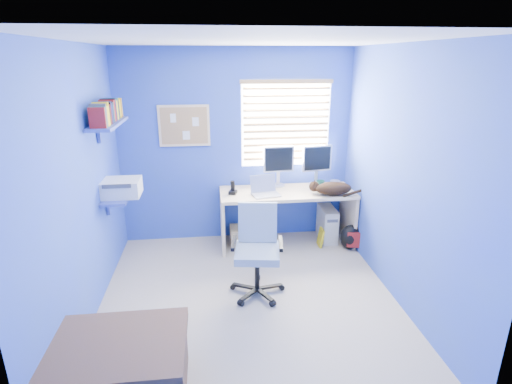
{
  "coord_description": "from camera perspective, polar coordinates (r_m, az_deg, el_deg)",
  "views": [
    {
      "loc": [
        -0.34,
        -3.51,
        2.37
      ],
      "look_at": [
        0.15,
        0.65,
        0.95
      ],
      "focal_mm": 28.0,
      "sensor_mm": 36.0,
      "label": 1
    }
  ],
  "objects": [
    {
      "name": "tower_pc",
      "position": [
        5.52,
        10.12,
        -4.47
      ],
      "size": [
        0.19,
        0.44,
        0.45
      ],
      "primitive_type": "cube",
      "rotation": [
        0.0,
        0.0,
        -0.01
      ],
      "color": "beige",
      "rests_on": "floor"
    },
    {
      "name": "wall_front",
      "position": [
        2.24,
        3.04,
        -11.25
      ],
      "size": [
        3.0,
        0.01,
        2.5
      ],
      "primitive_type": "cube",
      "color": "#3B5CAF",
      "rests_on": "ground"
    },
    {
      "name": "monitor_left",
      "position": [
        5.25,
        3.21,
        3.69
      ],
      "size": [
        0.41,
        0.15,
        0.54
      ],
      "primitive_type": "cube",
      "rotation": [
        0.0,
        0.0,
        0.07
      ],
      "color": "silver",
      "rests_on": "desk"
    },
    {
      "name": "bed_corner",
      "position": [
        3.29,
        -19.52,
        -22.95
      ],
      "size": [
        0.99,
        0.7,
        0.48
      ],
      "primitive_type": "cube",
      "color": "#523827",
      "rests_on": "floor"
    },
    {
      "name": "drawer_boxes",
      "position": [
        5.28,
        -1.76,
        -6.34
      ],
      "size": [
        0.35,
        0.28,
        0.27
      ],
      "primitive_type": "cube",
      "color": "tan",
      "rests_on": "floor"
    },
    {
      "name": "cd_spindle",
      "position": [
        5.42,
        11.23,
        1.23
      ],
      "size": [
        0.13,
        0.13,
        0.07
      ],
      "primitive_type": "cylinder",
      "color": "silver",
      "rests_on": "desk"
    },
    {
      "name": "wall_shelves",
      "position": [
        4.48,
        -19.74,
        5.56
      ],
      "size": [
        0.42,
        0.9,
        1.05
      ],
      "color": "#3D4CA9",
      "rests_on": "ground"
    },
    {
      "name": "phone",
      "position": [
        4.99,
        -3.33,
        0.67
      ],
      "size": [
        0.12,
        0.13,
        0.17
      ],
      "primitive_type": "cube",
      "rotation": [
        0.0,
        0.0,
        -0.31
      ],
      "color": "black",
      "rests_on": "desk"
    },
    {
      "name": "yellow_book",
      "position": [
        5.35,
        9.22,
        -6.42
      ],
      "size": [
        0.03,
        0.17,
        0.24
      ],
      "primitive_type": "cube",
      "color": "yellow",
      "rests_on": "floor"
    },
    {
      "name": "backpack",
      "position": [
        5.32,
        13.43,
        -6.26
      ],
      "size": [
        0.34,
        0.29,
        0.33
      ],
      "primitive_type": "ellipsoid",
      "rotation": [
        0.0,
        0.0,
        -0.3
      ],
      "color": "black",
      "rests_on": "floor"
    },
    {
      "name": "monitor_right",
      "position": [
        5.35,
        8.64,
        3.78
      ],
      "size": [
        0.41,
        0.18,
        0.54
      ],
      "primitive_type": "cube",
      "rotation": [
        0.0,
        0.0,
        0.15
      ],
      "color": "silver",
      "rests_on": "desk"
    },
    {
      "name": "corkboard",
      "position": [
        5.16,
        -10.22,
        9.29
      ],
      "size": [
        0.64,
        0.02,
        0.52
      ],
      "color": "#E2BE87",
      "rests_on": "ground"
    },
    {
      "name": "ceiling",
      "position": [
        3.53,
        -1.26,
        20.85
      ],
      "size": [
        3.0,
        3.2,
        0.0
      ],
      "primitive_type": "cube",
      "color": "white",
      "rests_on": "wall_back"
    },
    {
      "name": "wall_right",
      "position": [
        4.12,
        20.14,
        1.79
      ],
      "size": [
        0.01,
        3.2,
        2.5
      ],
      "primitive_type": "cube",
      "color": "#3B5CAF",
      "rests_on": "ground"
    },
    {
      "name": "laptop",
      "position": [
        4.92,
        1.43,
        0.74
      ],
      "size": [
        0.37,
        0.32,
        0.22
      ],
      "primitive_type": "cube",
      "rotation": [
        0.0,
        0.0,
        0.19
      ],
      "color": "silver",
      "rests_on": "desk"
    },
    {
      "name": "mug",
      "position": [
        5.29,
        9.18,
        1.11
      ],
      "size": [
        0.1,
        0.09,
        0.1
      ],
      "primitive_type": "imported",
      "color": "#1A5F4C",
      "rests_on": "desk"
    },
    {
      "name": "floor",
      "position": [
        4.25,
        -1.01,
        -15.19
      ],
      "size": [
        3.0,
        3.2,
        0.0
      ],
      "primitive_type": "cube",
      "color": "#A89A8A",
      "rests_on": "ground"
    },
    {
      "name": "window_blinds",
      "position": [
        5.24,
        4.31,
        9.66
      ],
      "size": [
        1.15,
        0.05,
        1.1
      ],
      "color": "white",
      "rests_on": "ground"
    },
    {
      "name": "wall_left",
      "position": [
        3.86,
        -23.87,
        0.23
      ],
      "size": [
        0.01,
        3.2,
        2.5
      ],
      "primitive_type": "cube",
      "color": "#3B5CAF",
      "rests_on": "ground"
    },
    {
      "name": "desk",
      "position": [
        5.25,
        4.36,
        -3.7
      ],
      "size": [
        1.71,
        0.65,
        0.74
      ],
      "primitive_type": "cube",
      "color": "#E2BE87",
      "rests_on": "floor"
    },
    {
      "name": "wall_back",
      "position": [
        5.24,
        -2.87,
        6.36
      ],
      "size": [
        3.0,
        0.01,
        2.5
      ],
      "primitive_type": "cube",
      "color": "#3B5CAF",
      "rests_on": "ground"
    },
    {
      "name": "office_chair",
      "position": [
        4.21,
        0.19,
        -9.91
      ],
      "size": [
        0.62,
        0.62,
        0.94
      ],
      "color": "black",
      "rests_on": "floor"
    },
    {
      "name": "cat",
      "position": [
        5.04,
        11.01,
        0.49
      ],
      "size": [
        0.51,
        0.36,
        0.16
      ],
      "primitive_type": "ellipsoid",
      "rotation": [
        0.0,
        0.0,
        -0.3
      ],
      "color": "black",
      "rests_on": "desk"
    }
  ]
}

